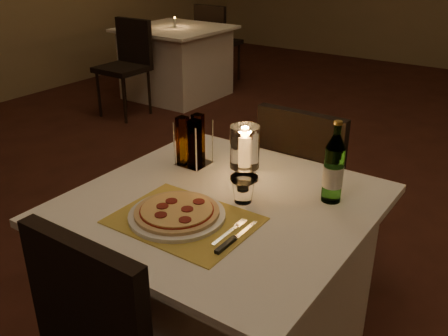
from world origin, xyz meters
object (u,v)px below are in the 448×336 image
Objects in this scene: chair_far at (307,177)px; water_bottle at (334,170)px; tumbler at (243,191)px; pizza at (177,211)px; neighbor_table_left at (177,62)px; main_table at (221,285)px; hurricane_candle at (245,149)px; plate at (177,215)px.

water_bottle reaches higher than chair_far.
chair_far reaches higher than tumbler.
pizza is 0.28× the size of neighbor_table_left.
water_bottle is (0.37, 0.40, 0.09)m from pizza.
pizza is 3.52× the size of tumbler.
neighbor_table_left is (-2.88, 2.61, -0.48)m from water_bottle.
chair_far reaches higher than main_table.
tumbler is at bearing 62.25° from pizza.
main_table is 1.11× the size of chair_far.
hurricane_candle is (-0.09, 0.15, 0.09)m from tumbler.
main_table is at bearing 74.48° from plate.
plate is at bearing -93.71° from hurricane_candle.
chair_far is at bearing 86.80° from plate.
tumbler is (0.07, 0.04, 0.41)m from main_table.
hurricane_candle is at bearing 86.31° from pizza.
tumbler is 3.86m from neighbor_table_left.
main_table is at bearing -144.52° from water_bottle.
neighbor_table_left is (-2.57, 2.12, -0.18)m from chair_far.
main_table is at bearing -82.40° from hurricane_candle.
water_bottle is (0.37, 0.40, 0.11)m from plate.
tumbler is at bearing 31.67° from main_table.
chair_far is 3.06× the size of water_bottle.
water_bottle is at bearing 35.48° from main_table.
neighbor_table_left is (-2.52, 3.02, -0.38)m from plate.
hurricane_candle reaches higher than pizza.
hurricane_candle is 3.70m from neighbor_table_left.
neighbor_table_left is at bearing 133.86° from hurricane_candle.
pizza is at bearing -117.75° from tumbler.
neighbor_table_left is at bearing 132.14° from main_table.
tumbler reaches higher than neighbor_table_left.
chair_far is 0.61m from hurricane_candle.
water_bottle is 0.29× the size of neighbor_table_left.
chair_far is at bearing -39.59° from neighbor_table_left.
hurricane_candle is (-0.03, -0.52, 0.32)m from chair_far.
main_table is at bearing -47.86° from neighbor_table_left.
tumbler is (0.07, -0.67, 0.23)m from chair_far.
chair_far reaches higher than pizza.
chair_far is 0.92m from pizza.
plate is 0.32× the size of neighbor_table_left.
hurricane_candle is at bearing -174.71° from water_bottle.
pizza is at bearing -50.16° from neighbor_table_left.
main_table is 0.41m from tumbler.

